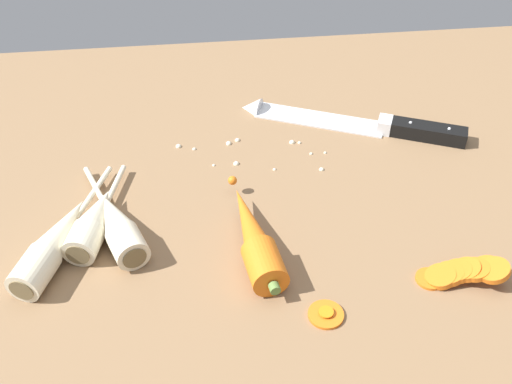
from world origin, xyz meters
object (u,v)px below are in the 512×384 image
carrot_slice_stack (463,272)px  whole_carrot (254,237)px  carrot_slice_stray_near (326,313)px  parsnip_front (94,221)px  parsnip_mid_left (54,242)px  parsnip_mid_right (116,224)px  chefs_knife (346,121)px

carrot_slice_stack → whole_carrot: bearing=161.8°
carrot_slice_stack → carrot_slice_stray_near: (-16.33, -3.22, -0.86)cm
parsnip_front → parsnip_mid_left: same height
parsnip_front → parsnip_mid_right: same height
whole_carrot → carrot_slice_stack: size_ratio=2.04×
parsnip_front → parsnip_mid_left: 5.32cm
chefs_knife → parsnip_mid_right: parsnip_mid_right is taller
parsnip_front → carrot_slice_stray_near: (25.51, -15.90, -1.62)cm
whole_carrot → parsnip_mid_left: bearing=175.0°
whole_carrot → parsnip_mid_right: bearing=164.9°
whole_carrot → parsnip_mid_left: size_ratio=0.91×
parsnip_mid_right → carrot_slice_stack: size_ratio=1.94×
parsnip_mid_left → carrot_slice_stray_near: bearing=-23.2°
chefs_knife → parsnip_mid_left: size_ratio=1.47×
whole_carrot → parsnip_front: whole_carrot is taller
carrot_slice_stray_near → parsnip_front: bearing=148.1°
chefs_knife → carrot_slice_stray_near: chefs_knife is taller
chefs_knife → parsnip_mid_left: 46.64cm
parsnip_front → carrot_slice_stack: parsnip_front is taller
chefs_knife → carrot_slice_stray_near: bearing=-106.7°
parsnip_mid_right → carrot_slice_stray_near: size_ratio=5.03×
carrot_slice_stack → parsnip_mid_right: bearing=163.1°
parsnip_mid_right → carrot_slice_stack: bearing=-16.9°
whole_carrot → parsnip_mid_right: whole_carrot is taller
parsnip_mid_left → carrot_slice_stray_near: 32.45cm
parsnip_front → parsnip_mid_right: (2.72, -0.80, -0.00)cm
chefs_knife → whole_carrot: bearing=-124.6°
carrot_slice_stack → chefs_knife: bearing=99.7°
carrot_slice_stack → carrot_slice_stray_near: 16.67cm
chefs_knife → parsnip_mid_right: 39.41cm
parsnip_front → carrot_slice_stack: size_ratio=1.77×
chefs_knife → parsnip_front: (-36.26, -19.87, 1.33)cm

